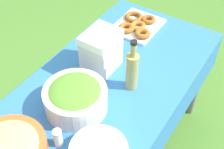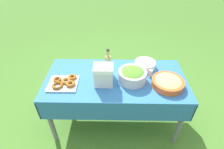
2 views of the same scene
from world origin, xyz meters
name	(u,v)px [view 1 (image 1 of 2)]	position (x,y,z in m)	size (l,w,h in m)	color
picnic_table	(103,100)	(0.00, 0.00, 0.60)	(1.48, 0.71, 0.69)	#2D6BB2
salad_bowl	(76,97)	(0.17, -0.03, 0.76)	(0.29, 0.29, 0.14)	silver
donut_platter	(137,25)	(-0.52, -0.10, 0.71)	(0.29, 0.25, 0.05)	silver
olive_oil_bottle	(132,70)	(-0.08, 0.11, 0.80)	(0.06, 0.06, 0.28)	#998E4C
cooler_box	(101,51)	(-0.12, -0.09, 0.80)	(0.19, 0.15, 0.22)	silver
salt_shaker	(58,138)	(0.37, 0.03, 0.74)	(0.04, 0.04, 0.09)	white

